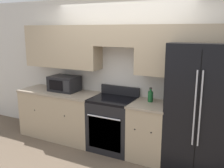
{
  "coord_description": "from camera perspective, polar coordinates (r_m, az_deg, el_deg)",
  "views": [
    {
      "loc": [
        1.84,
        -3.31,
        2.05
      ],
      "look_at": [
        -0.0,
        0.31,
        1.16
      ],
      "focal_mm": 40.0,
      "sensor_mm": 36.0,
      "label": 1
    }
  ],
  "objects": [
    {
      "name": "lower_cabinets_right",
      "position": [
        4.12,
        8.52,
        -10.5
      ],
      "size": [
        0.6,
        0.64,
        0.91
      ],
      "color": "tan",
      "rests_on": "ground_plane"
    },
    {
      "name": "wall_back",
      "position": [
        4.34,
        1.61,
        4.94
      ],
      "size": [
        8.0,
        0.39,
        2.6
      ],
      "color": "beige",
      "rests_on": "ground_plane"
    },
    {
      "name": "refrigerator",
      "position": [
        3.87,
        19.73,
        -5.09
      ],
      "size": [
        0.93,
        0.78,
        1.87
      ],
      "color": "black",
      "rests_on": "ground_plane"
    },
    {
      "name": "oven_range",
      "position": [
        4.35,
        0.19,
        -9.03
      ],
      "size": [
        0.74,
        0.65,
        1.07
      ],
      "color": "black",
      "rests_on": "ground_plane"
    },
    {
      "name": "ground_plane",
      "position": [
        4.31,
        -1.95,
        -16.04
      ],
      "size": [
        12.0,
        12.0,
        0.0
      ],
      "primitive_type": "plane",
      "color": "brown"
    },
    {
      "name": "bottle",
      "position": [
        4.06,
        8.79,
        -2.77
      ],
      "size": [
        0.08,
        0.08,
        0.23
      ],
      "color": "#195928",
      "rests_on": "lower_cabinets_right"
    },
    {
      "name": "lower_cabinets_left",
      "position": [
        4.94,
        -11.76,
        -6.7
      ],
      "size": [
        1.56,
        0.64,
        0.91
      ],
      "color": "tan",
      "rests_on": "ground_plane"
    },
    {
      "name": "microwave",
      "position": [
        4.79,
        -10.83,
        0.12
      ],
      "size": [
        0.54,
        0.39,
        0.28
      ],
      "color": "black",
      "rests_on": "lower_cabinets_left"
    }
  ]
}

